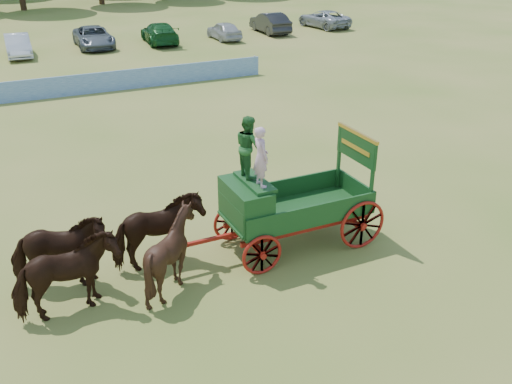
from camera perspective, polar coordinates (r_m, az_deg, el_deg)
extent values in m
plane|color=olive|center=(14.57, -11.90, -8.77)|extent=(160.00, 160.00, 0.00)
imported|color=black|center=(13.35, -18.42, -8.08)|extent=(2.42, 1.34, 1.95)
imported|color=black|center=(14.30, -19.08, -5.83)|extent=(2.48, 1.53, 1.95)
imported|color=black|center=(13.70, -8.48, -6.01)|extent=(1.80, 1.60, 1.95)
imported|color=black|center=(14.62, -9.80, -3.97)|extent=(2.40, 1.27, 1.95)
cube|color=#A51810|center=(14.99, -1.00, -4.43)|extent=(0.12, 2.00, 0.12)
cube|color=#A51810|center=(16.30, 8.64, -2.14)|extent=(0.12, 2.00, 0.12)
cube|color=#A51810|center=(15.11, 5.06, -3.74)|extent=(3.80, 0.10, 0.12)
cube|color=#A51810|center=(15.95, 3.08, -2.02)|extent=(3.80, 0.10, 0.12)
cube|color=#A51810|center=(14.61, -4.22, -4.66)|extent=(2.80, 0.09, 0.09)
cube|color=#174717|center=(15.40, 4.08, -1.94)|extent=(3.80, 1.80, 0.10)
cube|color=#174717|center=(14.59, 5.80, -2.31)|extent=(3.80, 0.06, 0.55)
cube|color=#174717|center=(15.96, 2.57, 0.32)|extent=(3.80, 0.06, 0.55)
cube|color=#174717|center=(16.20, 9.92, 0.34)|extent=(0.06, 1.80, 0.55)
cube|color=#174717|center=(14.54, -1.02, -1.18)|extent=(0.85, 1.70, 1.05)
cube|color=#174717|center=(14.39, -0.14, 1.04)|extent=(0.55, 1.50, 0.08)
cube|color=#174717|center=(14.49, -2.39, -2.18)|extent=(0.10, 1.60, 0.65)
cube|color=#174717|center=(14.70, -1.72, -3.08)|extent=(0.55, 1.60, 0.06)
cube|color=#174717|center=(15.31, 11.55, 1.35)|extent=(0.08, 0.08, 1.80)
cube|color=#174717|center=(16.50, 8.29, 3.39)|extent=(0.08, 0.08, 1.80)
cube|color=#174717|center=(15.68, 10.02, 4.43)|extent=(0.07, 1.75, 0.75)
cube|color=gold|center=(15.54, 10.13, 5.81)|extent=(0.08, 1.80, 0.09)
cube|color=gold|center=(15.65, 9.90, 4.41)|extent=(0.02, 1.30, 0.12)
torus|color=#A51810|center=(14.27, 0.60, -6.32)|extent=(1.09, 0.09, 1.09)
torus|color=#A51810|center=(15.77, -2.43, -3.04)|extent=(1.09, 0.09, 1.09)
torus|color=#A51810|center=(15.58, 10.58, -3.25)|extent=(1.39, 0.09, 1.39)
torus|color=#A51810|center=(16.96, 6.91, -0.51)|extent=(1.39, 0.09, 1.39)
imported|color=#D8A5BC|center=(13.79, 0.48, 3.54)|extent=(0.36, 0.56, 1.52)
imported|color=#235F28|center=(14.37, -0.74, 4.58)|extent=(0.60, 0.77, 1.58)
cube|color=#1B5096|center=(30.88, -22.41, 9.33)|extent=(26.00, 0.08, 1.05)
imported|color=silver|center=(41.93, -22.70, 13.36)|extent=(1.63, 4.41, 1.44)
imported|color=slate|center=(43.46, -15.93, 14.67)|extent=(2.57, 5.28, 1.45)
imported|color=#144C1E|center=(43.98, -9.63, 15.41)|extent=(2.52, 5.31, 1.49)
imported|color=#B2B2B7|center=(44.96, -3.22, 15.82)|extent=(1.62, 3.98, 1.35)
imported|color=#262628|center=(47.77, 1.41, 16.56)|extent=(1.90, 4.92, 1.60)
imported|color=#999EA5|center=(50.77, 6.79, 16.82)|extent=(2.99, 5.36, 1.42)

